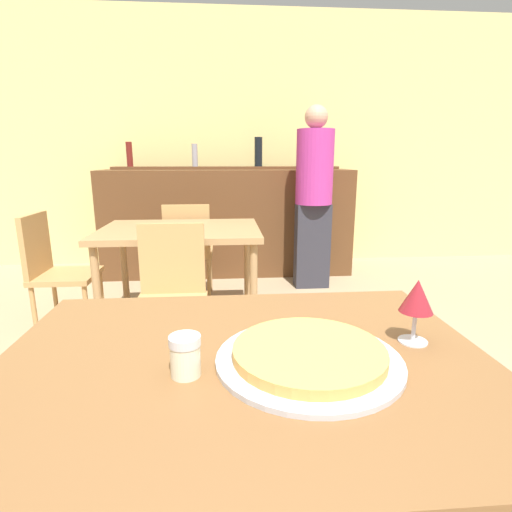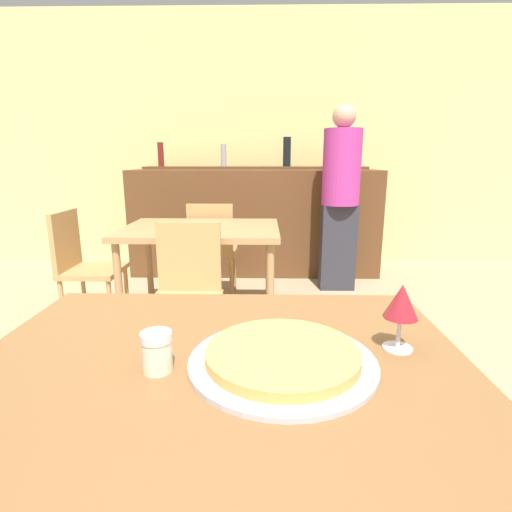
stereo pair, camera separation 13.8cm
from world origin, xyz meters
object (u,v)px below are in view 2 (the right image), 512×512
at_px(person_standing, 340,193).
at_px(wine_glass, 401,303).
at_px(chair_far_side_left, 82,261).
at_px(cheese_shaker, 157,351).
at_px(chair_far_side_back, 212,245).
at_px(chair_far_side_front, 187,287).
at_px(pizza_tray, 282,357).

distance_m(person_standing, wine_glass, 2.84).
height_order(chair_far_side_left, cheese_shaker, cheese_shaker).
relative_size(chair_far_side_back, chair_far_side_left, 1.00).
xyz_separation_m(person_standing, wine_glass, (-0.38, -2.81, -0.02)).
relative_size(chair_far_side_front, wine_glass, 5.36).
relative_size(chair_far_side_back, pizza_tray, 2.08).
height_order(pizza_tray, cheese_shaker, cheese_shaker).
height_order(chair_far_side_left, wine_glass, wine_glass).
xyz_separation_m(pizza_tray, wine_glass, (0.28, 0.08, 0.10)).
relative_size(chair_far_side_back, wine_glass, 5.36).
xyz_separation_m(chair_far_side_back, person_standing, (1.14, 0.32, 0.42)).
bearing_deg(wine_glass, person_standing, 82.31).
distance_m(chair_far_side_left, wine_glass, 2.55).
height_order(chair_far_side_front, pizza_tray, chair_far_side_front).
relative_size(chair_far_side_front, chair_far_side_back, 1.00).
bearing_deg(person_standing, pizza_tray, -102.77).
height_order(pizza_tray, wine_glass, wine_glass).
relative_size(chair_far_side_left, cheese_shaker, 9.79).
bearing_deg(wine_glass, pizza_tray, -164.10).
bearing_deg(chair_far_side_left, cheese_shaker, -151.41).
relative_size(chair_far_side_back, person_standing, 0.51).
relative_size(chair_far_side_front, chair_far_side_left, 1.00).
relative_size(chair_far_side_back, cheese_shaker, 9.79).
bearing_deg(chair_far_side_front, pizza_tray, -70.89).
distance_m(chair_far_side_front, chair_far_side_back, 1.16).
relative_size(pizza_tray, person_standing, 0.24).
bearing_deg(chair_far_side_back, cheese_shaker, 94.92).
xyz_separation_m(cheese_shaker, wine_glass, (0.54, 0.11, 0.07)).
bearing_deg(chair_far_side_left, wine_glass, -139.33).
relative_size(pizza_tray, wine_glass, 2.58).
xyz_separation_m(chair_far_side_back, cheese_shaker, (0.22, -2.60, 0.33)).
bearing_deg(chair_far_side_back, wine_glass, 107.05).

